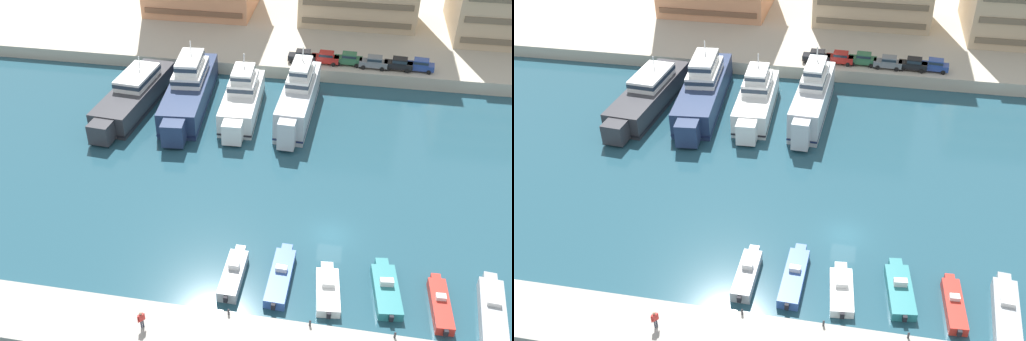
% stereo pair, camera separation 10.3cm
% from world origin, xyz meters
% --- Properties ---
extents(ground_plane, '(400.00, 400.00, 0.00)m').
position_xyz_m(ground_plane, '(0.00, 0.00, 0.00)').
color(ground_plane, '#234C5B').
extents(yacht_charcoal_far_left, '(6.41, 20.66, 6.23)m').
position_xyz_m(yacht_charcoal_far_left, '(-28.22, 21.54, 1.79)').
color(yacht_charcoal_far_left, '#333338').
rests_on(yacht_charcoal_far_left, ground).
extents(yacht_navy_left, '(6.51, 22.14, 8.19)m').
position_xyz_m(yacht_navy_left, '(-21.00, 23.39, 2.32)').
color(yacht_navy_left, navy).
rests_on(yacht_navy_left, ground).
extents(yacht_white_mid_left, '(4.99, 16.67, 7.70)m').
position_xyz_m(yacht_white_mid_left, '(-13.49, 22.40, 2.14)').
color(yacht_white_mid_left, white).
rests_on(yacht_white_mid_left, ground).
extents(yacht_silver_center_left, '(4.55, 18.66, 8.73)m').
position_xyz_m(yacht_silver_center_left, '(-6.09, 23.17, 2.64)').
color(yacht_silver_center_left, silver).
rests_on(yacht_silver_center_left, ground).
extents(motorboat_grey_far_left, '(1.82, 6.74, 1.65)m').
position_xyz_m(motorboat_grey_far_left, '(-8.38, -7.44, 0.57)').
color(motorboat_grey_far_left, '#9EA3A8').
rests_on(motorboat_grey_far_left, ground).
extents(motorboat_blue_left, '(2.08, 7.85, 1.43)m').
position_xyz_m(motorboat_blue_left, '(-4.13, -6.93, 0.50)').
color(motorboat_blue_left, '#33569E').
rests_on(motorboat_blue_left, ground).
extents(motorboat_white_mid_left, '(2.52, 6.32, 1.33)m').
position_xyz_m(motorboat_white_mid_left, '(0.22, -7.81, 0.45)').
color(motorboat_white_mid_left, white).
rests_on(motorboat_white_mid_left, ground).
extents(motorboat_teal_center_left, '(2.82, 7.13, 1.50)m').
position_xyz_m(motorboat_teal_center_left, '(5.30, -6.86, 0.48)').
color(motorboat_teal_center_left, teal).
rests_on(motorboat_teal_center_left, ground).
extents(motorboat_red_center, '(1.86, 6.67, 1.28)m').
position_xyz_m(motorboat_red_center, '(9.88, -7.74, 0.47)').
color(motorboat_red_center, red).
rests_on(motorboat_red_center, ground).
extents(motorboat_grey_center_right, '(2.71, 8.47, 1.52)m').
position_xyz_m(motorboat_grey_center_right, '(14.15, -7.86, 0.56)').
color(motorboat_grey_center_right, '#9EA3A8').
rests_on(motorboat_grey_center_right, ground).
extents(car_black_far_left, '(4.10, 1.93, 1.80)m').
position_xyz_m(car_black_far_left, '(-6.94, 35.71, 2.88)').
color(car_black_far_left, black).
rests_on(car_black_far_left, quay_promenade).
extents(car_red_left, '(4.20, 2.12, 1.80)m').
position_xyz_m(car_red_left, '(-3.51, 35.83, 2.88)').
color(car_red_left, red).
rests_on(car_red_left, quay_promenade).
extents(car_green_mid_left, '(4.16, 2.04, 1.80)m').
position_xyz_m(car_green_mid_left, '(-0.14, 36.00, 2.88)').
color(car_green_mid_left, '#2D6642').
rests_on(car_green_mid_left, quay_promenade).
extents(car_grey_center_left, '(4.17, 2.07, 1.80)m').
position_xyz_m(car_grey_center_left, '(3.55, 35.48, 2.88)').
color(car_grey_center_left, slate).
rests_on(car_grey_center_left, quay_promenade).
extents(car_black_center, '(4.22, 2.19, 1.80)m').
position_xyz_m(car_black_center, '(7.15, 35.52, 2.88)').
color(car_black_center, black).
rests_on(car_black_center, quay_promenade).
extents(car_blue_center_right, '(4.23, 2.21, 1.80)m').
position_xyz_m(car_blue_center_right, '(10.18, 35.65, 2.88)').
color(car_blue_center_right, '#28428E').
rests_on(car_blue_center_right, quay_promenade).
extents(pedestrian_near_edge, '(0.50, 0.54, 1.77)m').
position_xyz_m(pedestrian_near_edge, '(-14.50, -14.67, 1.66)').
color(pedestrian_near_edge, '#282D3D').
rests_on(pedestrian_near_edge, pier_dock).
extents(bollard_west, '(0.20, 0.20, 0.61)m').
position_xyz_m(bollard_west, '(-7.82, -12.10, 0.94)').
color(bollard_west, '#2D2D33').
rests_on(bollard_west, pier_dock).
extents(bollard_west_mid, '(0.20, 0.20, 0.61)m').
position_xyz_m(bollard_west_mid, '(-0.95, -12.10, 0.94)').
color(bollard_west_mid, '#2D2D33').
rests_on(bollard_west_mid, pier_dock).
extents(bollard_east_mid, '(0.20, 0.20, 0.61)m').
position_xyz_m(bollard_east_mid, '(5.91, -12.10, 0.94)').
color(bollard_east_mid, '#2D2D33').
rests_on(bollard_east_mid, pier_dock).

